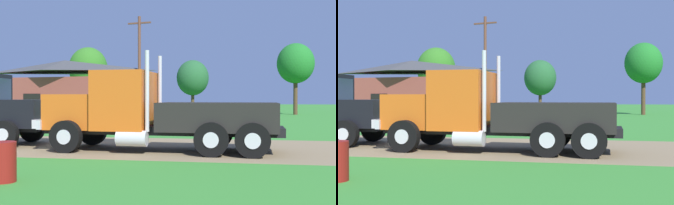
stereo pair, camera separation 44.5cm
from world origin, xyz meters
TOP-DOWN VIEW (x-y plane):
  - ground_plane at (0.00, 0.00)m, footprint 200.00×200.00m
  - dirt_track at (0.00, 0.00)m, footprint 120.00×6.58m
  - truck_foreground_white at (3.77, -0.98)m, footprint 8.26×2.94m
  - shed_building at (-10.06, 23.01)m, footprint 14.06×7.09m
  - utility_pole_far at (-2.17, 21.16)m, footprint 2.19×0.51m
  - tree_left at (-14.30, 40.53)m, footprint 5.40×5.40m
  - tree_mid at (0.43, 40.84)m, footprint 4.35×4.35m
  - tree_right at (12.61, 31.11)m, footprint 3.92×3.92m

SIDE VIEW (x-z plane):
  - ground_plane at x=0.00m, z-range 0.00..0.00m
  - dirt_track at x=0.00m, z-range 0.00..0.01m
  - truck_foreground_white at x=3.77m, z-range -0.41..2.95m
  - shed_building at x=-10.06m, z-range -0.10..5.35m
  - tree_mid at x=0.43m, z-range 1.04..7.94m
  - utility_pole_far at x=-2.17m, z-range 0.26..9.36m
  - tree_right at x=12.61m, z-range 1.63..9.29m
  - tree_left at x=-14.30m, z-range 1.46..10.36m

